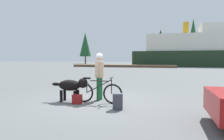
% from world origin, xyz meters
% --- Properties ---
extents(ground_plane, '(160.00, 160.00, 0.00)m').
position_xyz_m(ground_plane, '(0.00, 0.00, 0.00)').
color(ground_plane, '#595B5B').
extents(bicycle, '(1.69, 0.44, 0.89)m').
position_xyz_m(bicycle, '(0.24, -0.28, 0.37)').
color(bicycle, black).
rests_on(bicycle, ground_plane).
extents(person_cyclist, '(0.32, 0.53, 1.70)m').
position_xyz_m(person_cyclist, '(0.13, 0.21, 1.03)').
color(person_cyclist, '#19592D').
rests_on(person_cyclist, ground_plane).
extents(dog, '(1.36, 0.45, 0.83)m').
position_xyz_m(dog, '(-0.71, -0.31, 0.56)').
color(dog, black).
rests_on(dog, ground_plane).
extents(backpack, '(0.33, 0.28, 0.47)m').
position_xyz_m(backpack, '(1.10, -0.97, 0.24)').
color(backpack, '#3F3F4C').
rests_on(backpack, ground_plane).
extents(handbag_pannier, '(0.35, 0.24, 0.31)m').
position_xyz_m(handbag_pannier, '(-0.38, -0.58, 0.15)').
color(handbag_pannier, maroon).
rests_on(handbag_pannier, ground_plane).
extents(dock_pier, '(17.81, 2.73, 0.40)m').
position_xyz_m(dock_pier, '(-4.94, 28.33, 0.20)').
color(dock_pier, brown).
rests_on(dock_pier, ground_plane).
extents(ferry_boat, '(25.79, 7.82, 8.48)m').
position_xyz_m(ferry_boat, '(9.03, 35.42, 2.96)').
color(ferry_boat, '#1E331E').
rests_on(ferry_boat, ground_plane).
extents(sailboat_moored, '(7.94, 2.22, 8.43)m').
position_xyz_m(sailboat_moored, '(11.81, 37.89, 0.49)').
color(sailboat_moored, silver).
rests_on(sailboat_moored, ground_plane).
extents(pine_tree_far_left, '(3.34, 3.34, 8.95)m').
position_xyz_m(pine_tree_far_left, '(-20.54, 48.53, 5.53)').
color(pine_tree_far_left, '#4C331E').
rests_on(pine_tree_far_left, ground_plane).
extents(pine_tree_center, '(4.26, 4.26, 8.97)m').
position_xyz_m(pine_tree_center, '(0.65, 48.30, 5.83)').
color(pine_tree_center, '#4C331E').
rests_on(pine_tree_center, ground_plane).
extents(pine_tree_far_right, '(3.27, 3.27, 11.57)m').
position_xyz_m(pine_tree_far_right, '(8.64, 48.89, 6.77)').
color(pine_tree_far_right, '#4C331E').
rests_on(pine_tree_far_right, ground_plane).
extents(pine_tree_mid_back, '(4.26, 4.26, 9.23)m').
position_xyz_m(pine_tree_mid_back, '(-1.72, 55.74, 5.70)').
color(pine_tree_mid_back, '#4C331E').
rests_on(pine_tree_mid_back, ground_plane).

